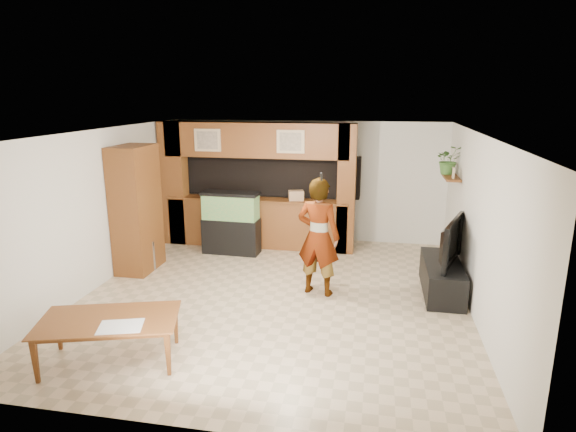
% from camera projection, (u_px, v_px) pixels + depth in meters
% --- Properties ---
extents(floor, '(6.50, 6.50, 0.00)m').
position_uv_depth(floor, '(275.00, 296.00, 7.75)').
color(floor, tan).
rests_on(floor, ground).
extents(ceiling, '(6.50, 6.50, 0.00)m').
position_uv_depth(ceiling, '(273.00, 133.00, 7.11)').
color(ceiling, white).
rests_on(ceiling, wall_back).
extents(wall_back, '(6.00, 0.00, 6.00)m').
position_uv_depth(wall_back, '(305.00, 181.00, 10.53)').
color(wall_back, silver).
rests_on(wall_back, floor).
extents(wall_left, '(0.00, 6.50, 6.50)m').
position_uv_depth(wall_left, '(97.00, 209.00, 7.97)').
color(wall_left, silver).
rests_on(wall_left, floor).
extents(wall_right, '(0.00, 6.50, 6.50)m').
position_uv_depth(wall_right, '(478.00, 227.00, 6.90)').
color(wall_right, silver).
rests_on(wall_right, floor).
extents(partition, '(4.20, 0.99, 2.60)m').
position_uv_depth(partition, '(256.00, 184.00, 10.11)').
color(partition, brown).
rests_on(partition, floor).
extents(wall_clock, '(0.05, 0.25, 0.25)m').
position_uv_depth(wall_clock, '(126.00, 165.00, 8.76)').
color(wall_clock, black).
rests_on(wall_clock, wall_left).
extents(wall_shelf, '(0.25, 0.90, 0.04)m').
position_uv_depth(wall_shelf, '(451.00, 177.00, 8.68)').
color(wall_shelf, brown).
rests_on(wall_shelf, wall_right).
extents(pantry_cabinet, '(0.57, 0.93, 2.28)m').
position_uv_depth(pantry_cabinet, '(136.00, 209.00, 8.66)').
color(pantry_cabinet, brown).
rests_on(pantry_cabinet, floor).
extents(trash_can, '(0.30, 0.30, 0.55)m').
position_uv_depth(trash_can, '(147.00, 255.00, 8.84)').
color(trash_can, '#B2B2B7').
rests_on(trash_can, floor).
extents(aquarium, '(1.14, 0.43, 1.26)m').
position_uv_depth(aquarium, '(231.00, 224.00, 9.69)').
color(aquarium, black).
rests_on(aquarium, floor).
extents(tv_stand, '(0.57, 1.56, 0.52)m').
position_uv_depth(tv_stand, '(442.00, 277.00, 7.82)').
color(tv_stand, black).
rests_on(tv_stand, floor).
extents(television, '(0.56, 1.26, 0.74)m').
position_uv_depth(television, '(445.00, 241.00, 7.66)').
color(television, black).
rests_on(television, tv_stand).
extents(photo_frame, '(0.04, 0.15, 0.19)m').
position_uv_depth(photo_frame, '(453.00, 173.00, 8.41)').
color(photo_frame, tan).
rests_on(photo_frame, wall_shelf).
extents(potted_plant, '(0.55, 0.50, 0.53)m').
position_uv_depth(potted_plant, '(449.00, 160.00, 8.79)').
color(potted_plant, '#396528').
rests_on(potted_plant, wall_shelf).
extents(person, '(0.78, 0.60, 1.91)m').
position_uv_depth(person, '(318.00, 237.00, 7.63)').
color(person, '#947851').
rests_on(person, floor).
extents(microphone, '(0.03, 0.09, 0.15)m').
position_uv_depth(microphone, '(321.00, 177.00, 7.22)').
color(microphone, black).
rests_on(microphone, person).
extents(dining_table, '(1.81, 1.33, 0.57)m').
position_uv_depth(dining_table, '(110.00, 342.00, 5.75)').
color(dining_table, brown).
rests_on(dining_table, floor).
extents(newspaper_a, '(0.58, 0.49, 0.01)m').
position_uv_depth(newspaper_a, '(121.00, 326.00, 5.52)').
color(newspaper_a, silver).
rests_on(newspaper_a, dining_table).
extents(counter_box, '(0.35, 0.28, 0.20)m').
position_uv_depth(counter_box, '(296.00, 195.00, 9.82)').
color(counter_box, '#9E7755').
rests_on(counter_box, partition).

